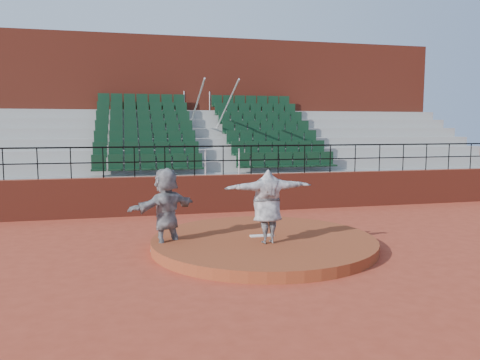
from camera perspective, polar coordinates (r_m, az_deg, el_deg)
ground at (r=11.68m, az=2.89°, el=-8.21°), size 90.00×90.00×0.00m
pitchers_mound at (r=11.65m, az=2.89°, el=-7.61°), size 5.50×5.50×0.25m
pitching_rubber at (r=11.76m, az=2.69°, el=-6.78°), size 0.60×0.15×0.03m
boundary_wall at (r=16.32m, az=-2.05°, el=-1.64°), size 24.00×0.30×1.30m
wall_railing at (r=16.18m, az=-2.07°, el=3.19°), size 24.04×0.05×1.03m
seating_deck at (r=19.80m, az=-4.15°, el=2.12°), size 24.00×5.97×4.63m
press_box_facade at (r=23.66m, az=-5.77°, el=7.90°), size 24.00×3.00×7.10m
pitcher at (r=10.94m, az=3.36°, el=-3.23°), size 2.16×0.72×1.73m
fielder at (r=11.28m, az=-9.00°, el=-3.59°), size 1.89×1.50×2.01m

